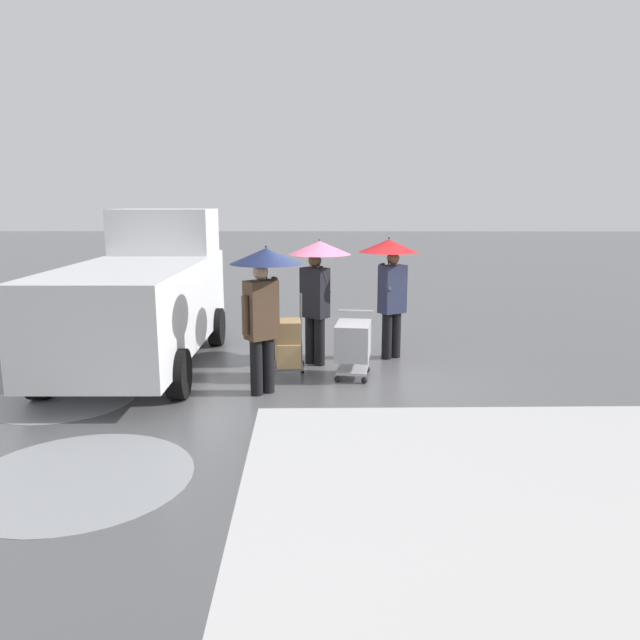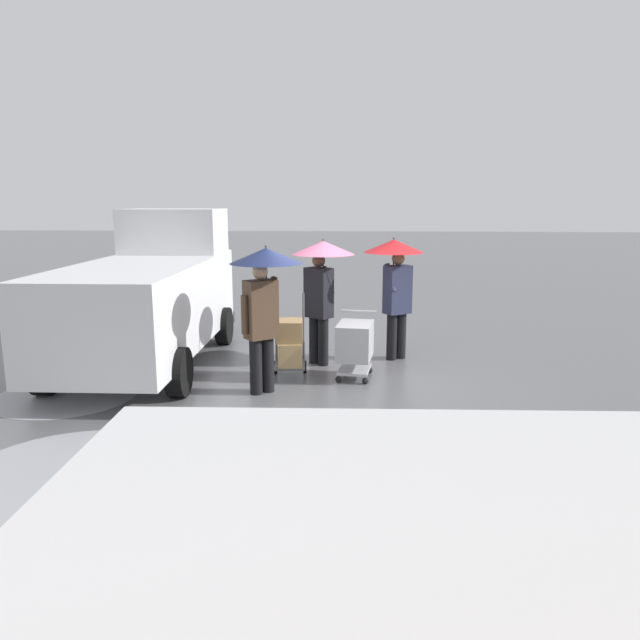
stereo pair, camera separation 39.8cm
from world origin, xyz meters
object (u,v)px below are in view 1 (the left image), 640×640
at_px(hand_dolly_boxes, 288,345).
at_px(cargo_van_parked_right, 144,296).
at_px(pedestrian_pink_side, 264,285).
at_px(pedestrian_black_side, 390,270).
at_px(pedestrian_white_side, 317,273).
at_px(shopping_cart_vendor, 353,343).

bearing_deg(hand_dolly_boxes, cargo_van_parked_right, -19.06).
height_order(cargo_van_parked_right, pedestrian_pink_side, cargo_van_parked_right).
relative_size(pedestrian_black_side, pedestrian_white_side, 1.00).
bearing_deg(pedestrian_pink_side, shopping_cart_vendor, -148.66).
xyz_separation_m(shopping_cart_vendor, hand_dolly_boxes, (1.02, 0.06, -0.02)).
bearing_deg(hand_dolly_boxes, pedestrian_pink_side, 69.06).
xyz_separation_m(pedestrian_pink_side, pedestrian_black_side, (-1.99, -1.97, 0.00)).
bearing_deg(pedestrian_black_side, shopping_cart_vendor, 59.70).
height_order(cargo_van_parked_right, hand_dolly_boxes, cargo_van_parked_right).
distance_m(hand_dolly_boxes, pedestrian_pink_side, 1.30).
relative_size(pedestrian_pink_side, pedestrian_black_side, 1.00).
distance_m(hand_dolly_boxes, pedestrian_white_side, 1.39).
bearing_deg(hand_dolly_boxes, pedestrian_white_side, -119.36).
bearing_deg(pedestrian_pink_side, pedestrian_white_side, -115.51).
relative_size(cargo_van_parked_right, pedestrian_black_side, 2.50).
height_order(cargo_van_parked_right, pedestrian_black_side, cargo_van_parked_right).
height_order(hand_dolly_boxes, pedestrian_pink_side, pedestrian_pink_side).
distance_m(pedestrian_black_side, pedestrian_white_side, 1.33).
xyz_separation_m(shopping_cart_vendor, pedestrian_white_side, (0.57, -0.75, 1.02)).
relative_size(shopping_cart_vendor, hand_dolly_boxes, 0.77).
relative_size(shopping_cart_vendor, pedestrian_black_side, 0.47).
xyz_separation_m(cargo_van_parked_right, pedestrian_white_side, (-2.94, 0.05, 0.41)).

